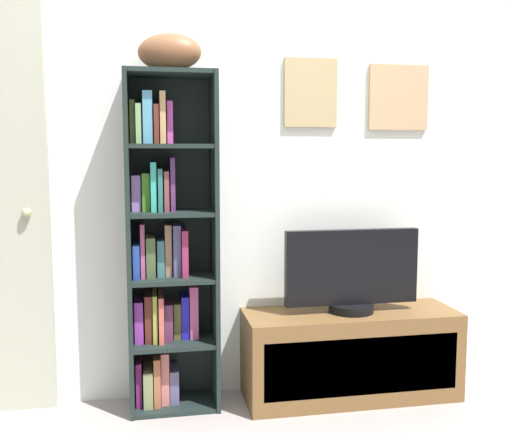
% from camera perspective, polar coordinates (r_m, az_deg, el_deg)
% --- Properties ---
extents(back_wall, '(4.80, 0.08, 2.36)m').
position_cam_1_polar(back_wall, '(2.89, -0.74, 5.76)').
color(back_wall, silver).
rests_on(back_wall, ground).
extents(bookshelf, '(0.41, 0.26, 1.58)m').
position_cam_1_polar(bookshelf, '(2.76, -8.90, -3.54)').
color(bookshelf, black).
rests_on(bookshelf, ground).
extents(football, '(0.32, 0.23, 0.16)m').
position_cam_1_polar(football, '(2.73, -8.53, 15.72)').
color(football, brown).
rests_on(football, bookshelf).
extents(tv_stand, '(1.05, 0.36, 0.43)m').
position_cam_1_polar(tv_stand, '(2.98, 9.29, -13.24)').
color(tv_stand, brown).
rests_on(tv_stand, ground).
extents(television, '(0.67, 0.22, 0.41)m').
position_cam_1_polar(television, '(2.87, 9.42, -5.43)').
color(television, black).
rests_on(television, tv_stand).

